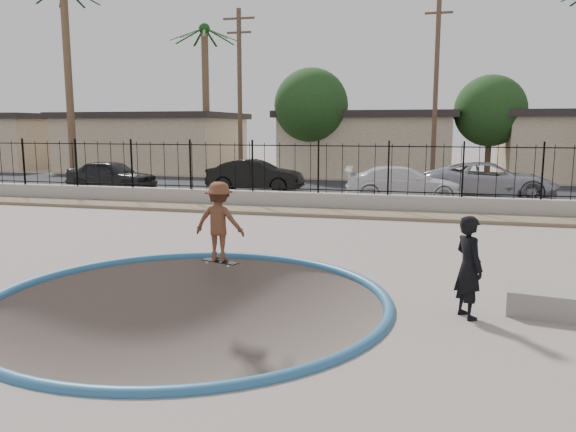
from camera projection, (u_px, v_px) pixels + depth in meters
The scene contains 23 objects.
ground at pixel (326, 230), 22.28m from camera, with size 120.00×120.00×2.20m, color slate.
bowl_pit at pixel (189, 301), 9.68m from camera, with size 6.84×6.84×1.80m, color #463B36, non-canonical shape.
coping_ring at pixel (189, 301), 9.68m from camera, with size 7.04×7.04×0.20m, color #295C86.
rock_strip at pixel (312, 212), 19.42m from camera, with size 42.00×1.60×0.11m, color #867058.
retaining_wall at pixel (318, 201), 20.44m from camera, with size 42.00×0.45×0.60m, color gray.
fence at pixel (318, 168), 20.25m from camera, with size 40.00×0.04×1.80m.
street at pixel (346, 189), 26.89m from camera, with size 90.00×8.00×0.04m, color black.
house_west at pixel (154, 141), 39.35m from camera, with size 11.60×8.60×3.90m.
house_center at pixel (369, 143), 35.66m from camera, with size 10.60×8.60×3.90m.
palm_left at pixel (66, 40), 32.69m from camera, with size 2.30×2.30×11.30m.
palm_mid at pixel (205, 66), 34.99m from camera, with size 2.30×2.30×9.30m.
utility_pole_left at pixel (240, 93), 29.54m from camera, with size 1.70×0.24×9.00m.
utility_pole_mid at pixel (436, 85), 27.04m from camera, with size 1.70×0.24×9.50m.
street_tree_left at pixel (311, 106), 32.71m from camera, with size 4.32×4.32×6.36m.
street_tree_mid at pixel (490, 111), 31.26m from camera, with size 3.96×3.96×5.83m.
skater at pixel (219, 226), 12.13m from camera, with size 1.11×0.64×1.71m, color brown.
skateboard at pixel (220, 262), 12.26m from camera, with size 0.92×0.50×0.08m.
videographer at pixel (469, 267), 8.75m from camera, with size 0.59×0.39×1.63m, color black.
concrete_ledge at pixel (562, 304), 8.87m from camera, with size 1.60×0.70×0.40m, color gray.
car_a at pixel (112, 175), 25.88m from camera, with size 1.69×4.20×1.43m, color black.
car_b at pixel (255, 175), 25.82m from camera, with size 1.53×4.37×1.44m, color black.
car_c at pixel (404, 183), 22.62m from camera, with size 1.91×4.69×1.36m, color white.
car_d at pixel (489, 180), 23.21m from camera, with size 2.46×5.34×1.48m, color #999AA2.
Camera 1 is at (3.98, -9.60, 2.98)m, focal length 35.00 mm.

